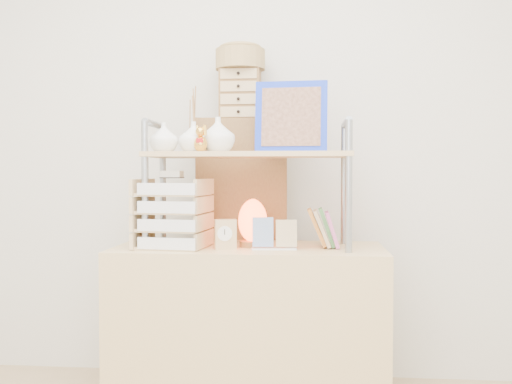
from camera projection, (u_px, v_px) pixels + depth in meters
desk at (249, 330)px, 2.56m from camera, size 1.20×0.50×0.75m
cabinet at (241, 252)px, 2.93m from camera, size 0.48×0.30×1.35m
hutch at (236, 150)px, 2.55m from camera, size 0.90×0.34×0.75m
letter_tray at (172, 217)px, 2.51m from camera, size 0.31×0.29×0.34m
salt_lamp at (253, 222)px, 2.55m from camera, size 0.14×0.13×0.21m
desk_clock at (225, 234)px, 2.46m from camera, size 0.10×0.06×0.13m
postcard_stand at (274, 240)px, 2.46m from camera, size 0.20×0.07×0.14m
drawer_chest at (240, 95)px, 2.88m from camera, size 0.20×0.16×0.25m
woven_basket at (240, 60)px, 2.87m from camera, size 0.25×0.25×0.10m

